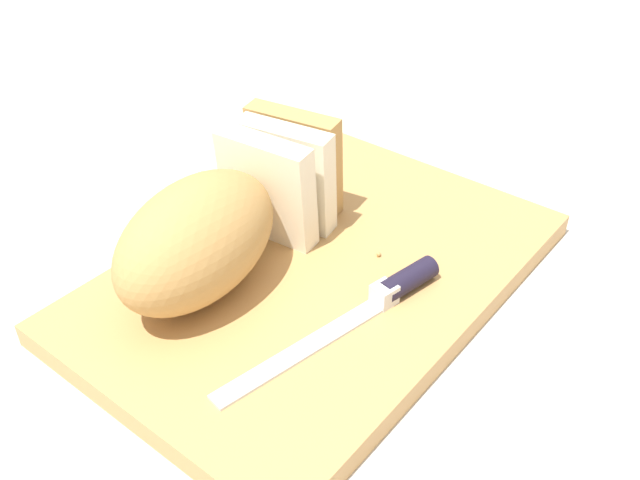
# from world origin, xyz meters

# --- Properties ---
(ground_plane) EXTENTS (3.00, 3.00, 0.00)m
(ground_plane) POSITION_xyz_m (0.00, 0.00, 0.00)
(ground_plane) COLOR beige
(cutting_board) EXTENTS (0.47, 0.32, 0.02)m
(cutting_board) POSITION_xyz_m (0.00, 0.00, 0.01)
(cutting_board) COLOR tan
(cutting_board) RESTS_ON ground_plane
(bread_loaf) EXTENTS (0.28, 0.13, 0.11)m
(bread_loaf) POSITION_xyz_m (-0.05, 0.07, 0.08)
(bread_loaf) COLOR tan
(bread_loaf) RESTS_ON cutting_board
(bread_knife) EXTENTS (0.24, 0.07, 0.02)m
(bread_knife) POSITION_xyz_m (-0.01, -0.08, 0.03)
(bread_knife) COLOR silver
(bread_knife) RESTS_ON cutting_board
(crumb_near_knife) EXTENTS (0.00, 0.00, 0.00)m
(crumb_near_knife) POSITION_xyz_m (0.05, -0.04, 0.03)
(crumb_near_knife) COLOR tan
(crumb_near_knife) RESTS_ON cutting_board
(crumb_near_loaf) EXTENTS (0.01, 0.01, 0.01)m
(crumb_near_loaf) POSITION_xyz_m (0.02, 0.06, 0.03)
(crumb_near_loaf) COLOR tan
(crumb_near_loaf) RESTS_ON cutting_board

